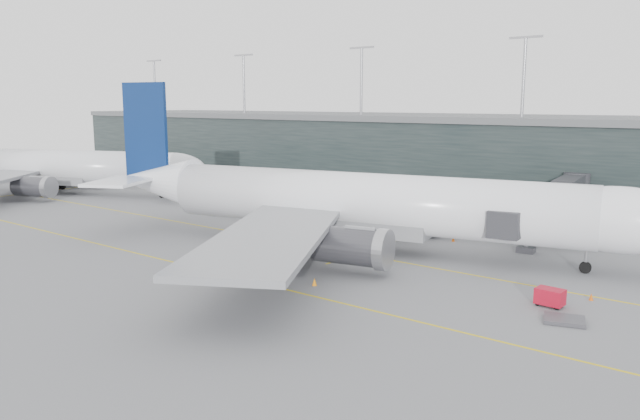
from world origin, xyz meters
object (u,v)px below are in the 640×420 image
Objects in this scene: second_aircraft at (56,167)px; jet_bridge at (559,197)px; gse_cart at (550,297)px; main_aircraft at (363,203)px.

jet_bridge is at bearing -8.14° from second_aircraft.
second_aircraft reaches higher than jet_bridge.
main_aircraft is at bearing 166.45° from gse_cart.
second_aircraft is 25.93× the size of gse_cart.
jet_bridge is 17.97× the size of gse_cart.
main_aircraft is 29.49× the size of gse_cart.
gse_cart is (25.38, -7.82, -4.89)m from main_aircraft.
second_aircraft reaches higher than gse_cart.
second_aircraft is at bearing 177.80° from gse_cart.
jet_bridge is 93.24m from second_aircraft.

